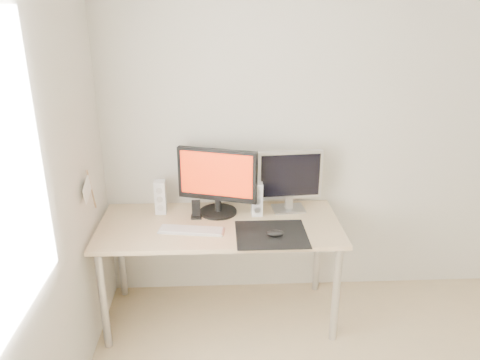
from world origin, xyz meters
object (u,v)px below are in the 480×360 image
mouse (275,233)px  main_monitor (217,179)px  desk (220,234)px  phone_dock (196,213)px  speaker_left (160,197)px  second_monitor (290,178)px  speaker_right (257,199)px  keyboard (192,230)px

mouse → main_monitor: 0.56m
desk → phone_dock: phone_dock is taller
mouse → desk: bearing=149.4°
mouse → speaker_left: 0.85m
second_monitor → speaker_right: 0.27m
second_monitor → speaker_right: (-0.23, -0.07, -0.12)m
desk → speaker_left: (-0.41, 0.19, 0.19)m
main_monitor → second_monitor: 0.50m
second_monitor → speaker_left: bearing=-179.7°
mouse → second_monitor: size_ratio=0.24×
mouse → speaker_right: (-0.09, 0.33, 0.09)m
speaker_right → phone_dock: speaker_right is taller
desk → main_monitor: bearing=94.1°
main_monitor → second_monitor: size_ratio=1.19×
desk → keyboard: size_ratio=3.69×
mouse → keyboard: (-0.53, 0.10, -0.02)m
second_monitor → speaker_left: second_monitor is taller
second_monitor → desk: bearing=-158.3°
mouse → speaker_right: speaker_right is taller
desk → speaker_right: size_ratio=6.85×
desk → second_monitor: size_ratio=3.54×
mouse → speaker_right: 0.35m
speaker_left → phone_dock: size_ratio=1.79×
second_monitor → speaker_right: bearing=-163.2°
main_monitor → second_monitor: (0.50, 0.04, -0.01)m
mouse → phone_dock: 0.58m
mouse → phone_dock: bearing=149.8°
speaker_left → keyboard: 0.39m
mouse → desk: (-0.35, 0.20, -0.10)m
second_monitor → speaker_right: second_monitor is taller
phone_dock → main_monitor: bearing=25.1°
mouse → keyboard: 0.54m
speaker_right → phone_dock: size_ratio=1.79×
main_monitor → speaker_right: bearing=-7.2°
speaker_right → main_monitor: bearing=172.8°
mouse → desk: size_ratio=0.07×
speaker_right → mouse: bearing=-74.9°
desk → speaker_left: size_ratio=6.85×
second_monitor → keyboard: second_monitor is taller
desk → speaker_right: (0.26, 0.12, 0.19)m
main_monitor → mouse: bearing=-45.4°
mouse → speaker_left: speaker_left is taller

